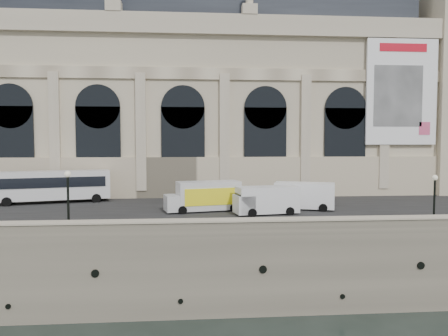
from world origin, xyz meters
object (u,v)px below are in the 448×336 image
object	(u,v)px
van_b	(263,200)
van_c	(301,196)
lamp_left	(68,202)
lamp_right	(434,202)
box_truck	(204,196)
bus_left	(53,185)

from	to	relation	value
van_b	van_c	bearing A→B (deg)	33.16
lamp_left	lamp_right	size ratio (longest dim) A/B	1.11
lamp_left	van_c	bearing A→B (deg)	25.79
box_truck	lamp_left	distance (m)	14.13
bus_left	lamp_right	xyz separation A→B (m)	(34.54, -16.83, 0.10)
box_truck	lamp_left	size ratio (longest dim) A/B	1.63
bus_left	van_c	size ratio (longest dim) A/B	1.90
box_truck	bus_left	bearing A→B (deg)	156.81
bus_left	lamp_left	world-z (taller)	lamp_left
bus_left	box_truck	distance (m)	18.09
bus_left	lamp_right	distance (m)	38.42
box_truck	van_c	bearing A→B (deg)	2.75
lamp_right	van_c	bearing A→B (deg)	128.73
van_b	lamp_right	size ratio (longest dim) A/B	1.47
bus_left	lamp_left	distance (m)	17.55
van_c	lamp_right	world-z (taller)	lamp_right
bus_left	van_c	distance (m)	27.20
bus_left	box_truck	bearing A→B (deg)	-23.19
van_b	box_truck	world-z (taller)	box_truck
van_b	box_truck	size ratio (longest dim) A/B	0.81
bus_left	lamp_right	world-z (taller)	lamp_right
van_b	van_c	world-z (taller)	van_c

